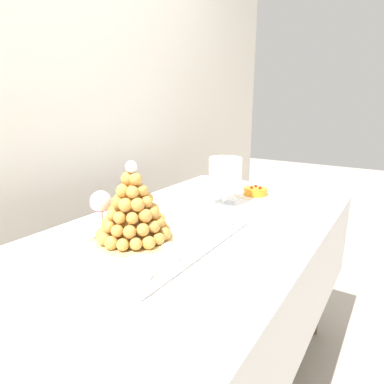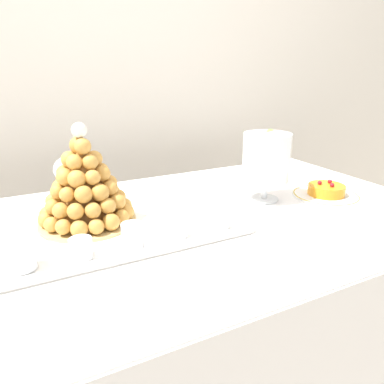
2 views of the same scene
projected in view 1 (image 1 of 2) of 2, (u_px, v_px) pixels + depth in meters
name	position (u px, v px, depth m)	size (l,w,h in m)	color
backdrop_wall	(42.00, 99.00, 1.55)	(4.80, 0.10, 2.50)	silver
buffet_table	(191.00, 256.00, 1.27)	(1.62, 0.88, 0.78)	brown
serving_tray	(161.00, 239.00, 1.12)	(0.63, 0.37, 0.02)	white
croquembouche	(133.00, 211.00, 1.09)	(0.26, 0.26, 0.27)	tan
dessert_cup_left	(141.00, 269.00, 0.87)	(0.06, 0.06, 0.05)	silver
dessert_cup_mid_left	(170.00, 254.00, 0.96)	(0.05, 0.05, 0.05)	silver
dessert_cup_centre	(193.00, 239.00, 1.05)	(0.05, 0.05, 0.06)	silver
dessert_cup_mid_right	(211.00, 229.00, 1.14)	(0.05, 0.05, 0.05)	silver
dessert_cup_right	(225.00, 219.00, 1.25)	(0.06, 0.06, 0.05)	silver
macaron_goblet	(225.00, 175.00, 1.49)	(0.15, 0.15, 0.23)	white
fruit_tart_plate	(255.00, 193.00, 1.66)	(0.22, 0.22, 0.05)	white
wine_glass	(101.00, 203.00, 1.13)	(0.07, 0.07, 0.17)	silver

